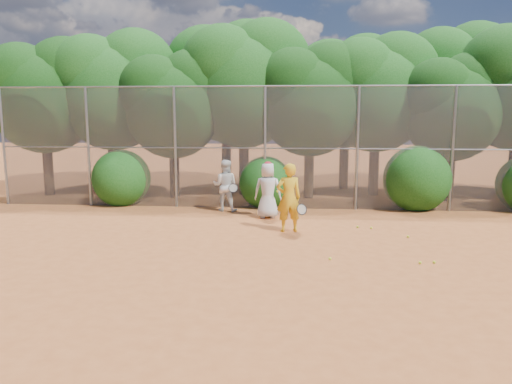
{
  "coord_description": "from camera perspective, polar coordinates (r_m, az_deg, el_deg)",
  "views": [
    {
      "loc": [
        0.08,
        -10.36,
        3.17
      ],
      "look_at": [
        -1.0,
        2.5,
        1.1
      ],
      "focal_mm": 35.0,
      "sensor_mm": 36.0,
      "label": 1
    }
  ],
  "objects": [
    {
      "name": "tree_0",
      "position": [
        20.73,
        -22.96,
        10.51
      ],
      "size": [
        4.38,
        3.81,
        6.0
      ],
      "color": "black",
      "rests_on": "ground"
    },
    {
      "name": "tree_1",
      "position": [
        20.19,
        -15.89,
        11.59
      ],
      "size": [
        4.64,
        4.03,
        6.35
      ],
      "color": "black",
      "rests_on": "ground"
    },
    {
      "name": "bush_1",
      "position": [
        16.85,
        1.08,
        1.37
      ],
      "size": [
        1.8,
        1.8,
        1.8
      ],
      "primitive_type": "sphere",
      "color": "#134711",
      "rests_on": "ground"
    },
    {
      "name": "tree_11",
      "position": [
        21.12,
        10.39,
        11.66
      ],
      "size": [
        4.64,
        4.03,
        6.35
      ],
      "color": "black",
      "rests_on": "ground"
    },
    {
      "name": "tree_2",
      "position": [
        18.76,
        -9.32,
        10.26
      ],
      "size": [
        3.99,
        3.47,
        5.47
      ],
      "color": "black",
      "rests_on": "ground"
    },
    {
      "name": "tree_5",
      "position": [
        19.65,
        13.79,
        11.41
      ],
      "size": [
        4.51,
        3.92,
        6.17
      ],
      "color": "black",
      "rests_on": "ground"
    },
    {
      "name": "ball_3",
      "position": [
        11.16,
        18.25,
        -7.67
      ],
      "size": [
        0.07,
        0.07,
        0.07
      ],
      "primitive_type": "sphere",
      "color": "yellow",
      "rests_on": "ground"
    },
    {
      "name": "ball_5",
      "position": [
        14.07,
        13.04,
        -4.01
      ],
      "size": [
        0.07,
        0.07,
        0.07
      ],
      "primitive_type": "sphere",
      "color": "yellow",
      "rests_on": "ground"
    },
    {
      "name": "ball_4",
      "position": [
        11.01,
        8.45,
        -7.54
      ],
      "size": [
        0.07,
        0.07,
        0.07
      ],
      "primitive_type": "sphere",
      "color": "yellow",
      "rests_on": "ground"
    },
    {
      "name": "ball_0",
      "position": [
        13.33,
        16.98,
        -4.9
      ],
      "size": [
        0.07,
        0.07,
        0.07
      ],
      "primitive_type": "sphere",
      "color": "yellow",
      "rests_on": "ground"
    },
    {
      "name": "player_yellow",
      "position": [
        13.29,
        3.76,
        -0.66
      ],
      "size": [
        0.89,
        0.62,
        1.84
      ],
      "rotation": [
        0.0,
        0.0,
        3.39
      ],
      "color": "gold",
      "rests_on": "ground"
    },
    {
      "name": "player_white",
      "position": [
        16.1,
        -3.55,
        0.75
      ],
      "size": [
        0.89,
        0.74,
        1.67
      ],
      "rotation": [
        0.0,
        0.0,
        3.05
      ],
      "color": "silver",
      "rests_on": "ground"
    },
    {
      "name": "tree_9",
      "position": [
        22.7,
        -16.24,
        11.7
      ],
      "size": [
        4.83,
        4.2,
        6.62
      ],
      "color": "black",
      "rests_on": "ground"
    },
    {
      "name": "ground",
      "position": [
        10.84,
        4.21,
        -7.92
      ],
      "size": [
        80.0,
        80.0,
        0.0
      ],
      "primitive_type": "plane",
      "color": "#A75425",
      "rests_on": "ground"
    },
    {
      "name": "tree_4",
      "position": [
        18.61,
        6.37,
        10.87
      ],
      "size": [
        4.19,
        3.64,
        5.73
      ],
      "color": "black",
      "rests_on": "ground"
    },
    {
      "name": "ball_2",
      "position": [
        11.3,
        19.69,
        -7.55
      ],
      "size": [
        0.07,
        0.07,
        0.07
      ],
      "primitive_type": "sphere",
      "color": "yellow",
      "rests_on": "ground"
    },
    {
      "name": "ball_1",
      "position": [
        14.1,
        11.53,
        -3.93
      ],
      "size": [
        0.07,
        0.07,
        0.07
      ],
      "primitive_type": "sphere",
      "color": "yellow",
      "rests_on": "ground"
    },
    {
      "name": "player_teen",
      "position": [
        15.0,
        1.36,
        0.22
      ],
      "size": [
        0.83,
        0.55,
        1.72
      ],
      "rotation": [
        0.0,
        0.0,
        3.13
      ],
      "color": "silver",
      "rests_on": "ground"
    },
    {
      "name": "fence_back",
      "position": [
        16.4,
        4.11,
        5.18
      ],
      "size": [
        20.05,
        0.09,
        4.03
      ],
      "color": "gray",
      "rests_on": "ground"
    },
    {
      "name": "bush_2",
      "position": [
        17.24,
        17.91,
        1.77
      ],
      "size": [
        2.2,
        2.2,
        2.2
      ],
      "primitive_type": "sphere",
      "color": "#134711",
      "rests_on": "ground"
    },
    {
      "name": "tree_12",
      "position": [
        22.6,
        21.96,
        11.87
      ],
      "size": [
        5.02,
        4.37,
        6.88
      ],
      "color": "black",
      "rests_on": "ground"
    },
    {
      "name": "tree_3",
      "position": [
        19.35,
        -1.22,
        12.74
      ],
      "size": [
        4.89,
        4.26,
        6.7
      ],
      "color": "black",
      "rests_on": "ground"
    },
    {
      "name": "bush_0",
      "position": [
        17.87,
        -15.14,
        1.82
      ],
      "size": [
        2.0,
        2.0,
        2.0
      ],
      "primitive_type": "sphere",
      "color": "#134711",
      "rests_on": "ground"
    },
    {
      "name": "tree_6",
      "position": [
        19.19,
        21.66,
        9.37
      ],
      "size": [
        3.86,
        3.36,
        5.29
      ],
      "color": "black",
      "rests_on": "ground"
    },
    {
      "name": "tree_10",
      "position": [
        21.67,
        -3.29,
        12.95
      ],
      "size": [
        5.15,
        4.48,
        7.06
      ],
      "color": "black",
      "rests_on": "ground"
    }
  ]
}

